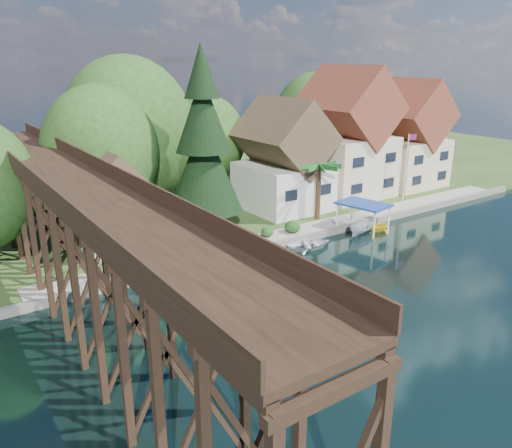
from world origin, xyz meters
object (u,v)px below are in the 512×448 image
at_px(boat_yellow, 379,224).
at_px(conifer, 204,145).
at_px(house_left, 283,163).
at_px(house_right, 404,141).
at_px(shed, 112,208).
at_px(tugboat, 240,260).
at_px(house_center, 346,141).
at_px(boat_canopy, 362,220).
at_px(trestle_bridge, 78,234).
at_px(flagpole, 408,160).
at_px(palm_tree, 319,168).
at_px(boat_white_a, 309,243).

bearing_deg(boat_yellow, conifer, 66.28).
relative_size(house_left, house_right, 0.88).
xyz_separation_m(house_right, shed, (-36.00, -1.50, -1.95)).
bearing_deg(tugboat, conifer, 79.70).
bearing_deg(house_right, boat_yellow, -146.00).
distance_m(house_center, tugboat, 23.44).
bearing_deg(house_left, boat_canopy, -77.93).
bearing_deg(boat_canopy, trestle_bridge, -176.23).
bearing_deg(house_right, trestle_bridge, -165.21).
height_order(trestle_bridge, boat_canopy, trestle_bridge).
height_order(house_center, tugboat, house_center).
bearing_deg(flagpole, house_center, 123.77).
xyz_separation_m(trestle_bridge, house_center, (32.00, 11.33, 1.07)).
bearing_deg(flagpole, trestle_bridge, -170.66).
height_order(house_center, conifer, conifer).
relative_size(tugboat, boat_canopy, 0.70).
distance_m(palm_tree, tugboat, 13.59).
xyz_separation_m(house_right, palm_tree, (-17.54, -4.83, -0.36)).
distance_m(house_left, palm_tree, 4.86).
bearing_deg(shed, house_left, 4.77).
xyz_separation_m(house_center, flagpole, (3.65, -5.46, -1.57)).
relative_size(house_left, house_center, 0.79).
relative_size(house_right, flagpole, 1.76).
bearing_deg(conifer, house_left, 11.18).
distance_m(conifer, boat_yellow, 17.32).
height_order(boat_white_a, boat_yellow, boat_yellow).
distance_m(house_center, palm_tree, 10.12).
bearing_deg(boat_yellow, tugboat, 95.78).
bearing_deg(boat_white_a, palm_tree, -35.37).
xyz_separation_m(house_left, palm_tree, (0.46, -4.83, 0.28)).
distance_m(trestle_bridge, tugboat, 12.63).
relative_size(house_right, shed, 1.59).
relative_size(house_center, house_right, 1.12).
distance_m(flagpole, boat_yellow, 10.94).
relative_size(palm_tree, boat_canopy, 1.15).
xyz_separation_m(house_left, boat_white_a, (-4.34, -9.36, -4.74)).
bearing_deg(palm_tree, shed, 169.76).
height_order(boat_canopy, boat_yellow, boat_canopy).
xyz_separation_m(shed, tugboat, (6.67, -8.17, -3.16)).
height_order(tugboat, boat_white_a, tugboat).
bearing_deg(boat_yellow, shed, 75.12).
xyz_separation_m(house_left, house_right, (18.00, 0.00, 0.64)).
height_order(house_left, tugboat, house_left).
bearing_deg(boat_yellow, house_center, -21.89).
bearing_deg(tugboat, boat_white_a, 2.50).
relative_size(shed, boat_yellow, 3.25).
height_order(trestle_bridge, tugboat, trestle_bridge).
bearing_deg(house_left, trestle_bridge, -154.79).
bearing_deg(house_left, house_right, 0.00).
relative_size(house_left, boat_yellow, 4.57).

